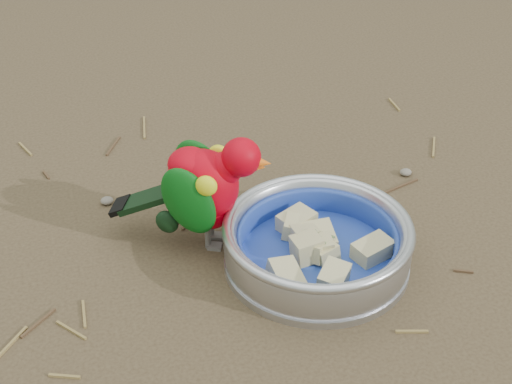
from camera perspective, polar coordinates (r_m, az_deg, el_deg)
name	(u,v)px	position (r m, az deg, el deg)	size (l,w,h in m)	color
ground	(249,281)	(0.95, -0.54, -6.47)	(60.00, 60.00, 0.00)	#483A27
food_bowl	(316,260)	(0.97, 4.42, -4.94)	(0.23, 0.23, 0.02)	#B2B2BA
bowl_wall	(317,240)	(0.95, 4.49, -3.53)	(0.23, 0.23, 0.04)	#B2B2BA
fruit_wedges	(317,245)	(0.95, 4.48, -3.87)	(0.14, 0.14, 0.03)	tan
lory_parrot	(205,194)	(0.96, -3.73, -0.13)	(0.09, 0.18, 0.15)	#B6000F
ground_debris	(222,249)	(0.99, -2.48, -4.16)	(0.90, 0.80, 0.01)	olive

